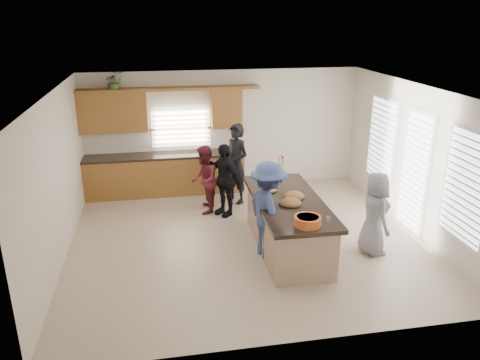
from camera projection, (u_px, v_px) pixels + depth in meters
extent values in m
plane|color=#C5AC92|center=(247.00, 239.00, 8.83)|extent=(6.50, 6.50, 0.00)
cube|color=silver|center=(223.00, 130.00, 11.14)|extent=(6.50, 0.02, 2.80)
cube|color=silver|center=(296.00, 246.00, 5.58)|extent=(6.50, 0.02, 2.80)
cube|color=silver|center=(57.00, 179.00, 7.82)|extent=(0.02, 6.00, 2.80)
cube|color=silver|center=(415.00, 159.00, 8.91)|extent=(0.02, 6.00, 2.80)
cube|color=white|center=(248.00, 90.00, 7.89)|extent=(6.50, 6.00, 0.02)
cube|color=#9A602C|center=(165.00, 175.00, 10.93)|extent=(3.65, 0.62, 0.90)
cube|color=black|center=(164.00, 155.00, 10.77)|extent=(3.70, 0.65, 0.05)
cube|color=#9A602C|center=(113.00, 112.00, 10.37)|extent=(1.50, 0.36, 0.90)
cube|color=#9A602C|center=(226.00, 108.00, 10.79)|extent=(0.70, 0.36, 0.90)
cube|color=#9A602C|center=(170.00, 89.00, 10.42)|extent=(4.05, 0.40, 0.06)
cube|color=brown|center=(181.00, 129.00, 10.91)|extent=(1.35, 0.08, 0.85)
cube|color=white|center=(382.00, 140.00, 10.10)|extent=(0.06, 1.10, 1.75)
cube|color=white|center=(414.00, 172.00, 8.88)|extent=(0.06, 0.85, 2.25)
cube|color=white|center=(466.00, 187.00, 7.41)|extent=(0.06, 1.10, 1.75)
cube|color=tan|center=(288.00, 226.00, 8.34)|extent=(1.04, 2.52, 0.88)
cube|color=black|center=(288.00, 201.00, 8.18)|extent=(1.19, 2.72, 0.07)
cube|color=black|center=(287.00, 246.00, 8.48)|extent=(0.96, 2.43, 0.08)
cylinder|color=black|center=(291.00, 204.00, 7.96)|extent=(0.40, 0.40, 0.02)
ellipsoid|color=#A26F32|center=(291.00, 203.00, 7.95)|extent=(0.36, 0.36, 0.16)
cylinder|color=black|center=(294.00, 197.00, 8.25)|extent=(0.39, 0.39, 0.02)
ellipsoid|color=#A26F32|center=(294.00, 196.00, 8.25)|extent=(0.35, 0.35, 0.16)
cylinder|color=black|center=(268.00, 190.00, 8.56)|extent=(0.35, 0.35, 0.02)
ellipsoid|color=tan|center=(268.00, 189.00, 8.56)|extent=(0.32, 0.32, 0.14)
cylinder|color=#D55427|center=(308.00, 221.00, 7.15)|extent=(0.42, 0.42, 0.15)
cylinder|color=beige|center=(308.00, 218.00, 7.13)|extent=(0.34, 0.34, 0.04)
cylinder|color=white|center=(328.00, 220.00, 7.23)|extent=(0.07, 0.07, 0.11)
cylinder|color=#AC87C5|center=(271.00, 178.00, 9.12)|extent=(0.24, 0.24, 0.06)
cylinder|color=silver|center=(281.00, 172.00, 9.29)|extent=(0.10, 0.10, 0.17)
imported|color=#40702D|center=(115.00, 81.00, 10.16)|extent=(0.47, 0.43, 0.44)
imported|color=black|center=(236.00, 164.00, 10.28)|extent=(0.72, 0.78, 1.79)
imported|color=maroon|center=(204.00, 180.00, 9.80)|extent=(0.67, 0.79, 1.45)
imported|color=black|center=(224.00, 180.00, 9.67)|extent=(0.83, 0.95, 1.54)
imported|color=#374879|center=(268.00, 210.00, 7.95)|extent=(0.88, 1.23, 1.72)
imported|color=gray|center=(375.00, 213.00, 8.11)|extent=(0.48, 0.74, 1.49)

